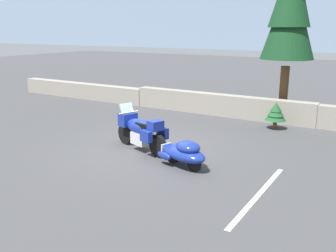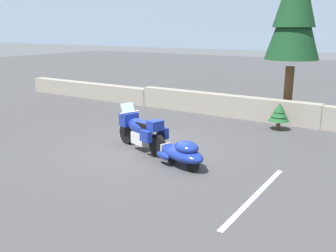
{
  "view_description": "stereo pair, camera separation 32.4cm",
  "coord_description": "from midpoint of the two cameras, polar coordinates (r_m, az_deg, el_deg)",
  "views": [
    {
      "loc": [
        6.3,
        -9.03,
        3.55
      ],
      "look_at": [
        0.85,
        -0.16,
        0.85
      ],
      "focal_mm": 39.78,
      "sensor_mm": 36.0,
      "label": 1
    },
    {
      "loc": [
        6.57,
        -8.86,
        3.55
      ],
      "look_at": [
        0.85,
        -0.16,
        0.85
      ],
      "focal_mm": 39.78,
      "sensor_mm": 36.0,
      "label": 2
    }
  ],
  "objects": [
    {
      "name": "stone_guard_wall",
      "position": [
        16.12,
        6.37,
        3.28
      ],
      "size": [
        24.0,
        0.56,
        0.9
      ],
      "color": "gray",
      "rests_on": "ground"
    },
    {
      "name": "touring_motorcycle",
      "position": [
        11.24,
        -5.05,
        -0.62
      ],
      "size": [
        2.24,
        1.17,
        1.33
      ],
      "color": "black",
      "rests_on": "ground"
    },
    {
      "name": "parking_stripe_marker",
      "position": [
        8.59,
        12.66,
        -10.23
      ],
      "size": [
        0.12,
        3.6,
        0.01
      ],
      "primitive_type": "cube",
      "color": "silver",
      "rests_on": "ground"
    },
    {
      "name": "car_shaped_trailer",
      "position": [
        9.85,
        1.45,
        -4.06
      ],
      "size": [
        2.2,
        1.14,
        0.76
      ],
      "color": "black",
      "rests_on": "ground"
    },
    {
      "name": "pine_tree_tall",
      "position": [
        15.73,
        17.71,
        17.83
      ],
      "size": [
        2.09,
        2.09,
        7.4
      ],
      "color": "brown",
      "rests_on": "ground"
    },
    {
      "name": "ground_plane",
      "position": [
        11.58,
        -3.98,
        -3.35
      ],
      "size": [
        80.0,
        80.0,
        0.0
      ],
      "primitive_type": "plane",
      "color": "#424244"
    },
    {
      "name": "pine_sapling_near",
      "position": [
        14.15,
        15.56,
        2.05
      ],
      "size": [
        0.77,
        0.77,
        0.99
      ],
      "color": "brown",
      "rests_on": "ground"
    }
  ]
}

